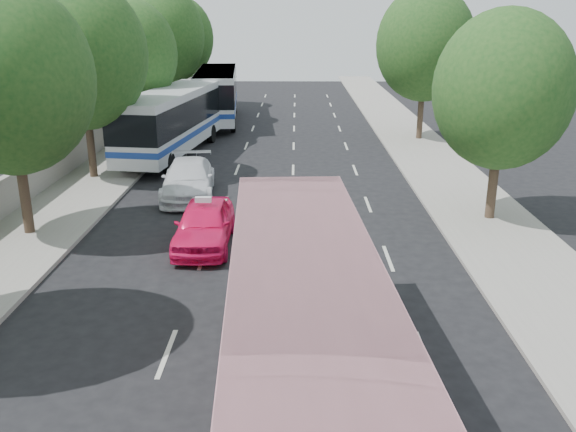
{
  "coord_description": "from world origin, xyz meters",
  "views": [
    {
      "loc": [
        1.14,
        -14.64,
        7.63
      ],
      "look_at": [
        0.9,
        3.56,
        1.6
      ],
      "focal_mm": 38.0,
      "sensor_mm": 36.0,
      "label": 1
    }
  ],
  "objects_px": {
    "pink_bus": "(303,312)",
    "tour_coach_front": "(172,117)",
    "pink_taxi": "(204,224)",
    "white_pickup": "(188,179)",
    "tour_coach_rear": "(217,91)"
  },
  "relations": [
    {
      "from": "tour_coach_front",
      "to": "tour_coach_rear",
      "type": "height_order",
      "value": "tour_coach_rear"
    },
    {
      "from": "white_pickup",
      "to": "tour_coach_rear",
      "type": "height_order",
      "value": "tour_coach_rear"
    },
    {
      "from": "pink_taxi",
      "to": "pink_bus",
      "type": "bearing_deg",
      "value": -70.61
    },
    {
      "from": "white_pickup",
      "to": "tour_coach_rear",
      "type": "distance_m",
      "value": 19.76
    },
    {
      "from": "pink_bus",
      "to": "tour_coach_rear",
      "type": "xyz_separation_m",
      "value": [
        -6.01,
        34.78,
        0.14
      ]
    },
    {
      "from": "pink_bus",
      "to": "pink_taxi",
      "type": "xyz_separation_m",
      "value": [
        -3.3,
        9.11,
        -1.36
      ]
    },
    {
      "from": "white_pickup",
      "to": "tour_coach_front",
      "type": "height_order",
      "value": "tour_coach_front"
    },
    {
      "from": "tour_coach_front",
      "to": "white_pickup",
      "type": "bearing_deg",
      "value": -67.39
    },
    {
      "from": "white_pickup",
      "to": "tour_coach_rear",
      "type": "bearing_deg",
      "value": 87.71
    },
    {
      "from": "pink_taxi",
      "to": "white_pickup",
      "type": "height_order",
      "value": "pink_taxi"
    },
    {
      "from": "pink_bus",
      "to": "tour_coach_front",
      "type": "xyz_separation_m",
      "value": [
        -7.09,
        23.33,
        0.05
      ]
    },
    {
      "from": "pink_taxi",
      "to": "white_pickup",
      "type": "bearing_deg",
      "value": 104.13
    },
    {
      "from": "tour_coach_rear",
      "to": "pink_bus",
      "type": "bearing_deg",
      "value": -84.97
    },
    {
      "from": "pink_bus",
      "to": "pink_taxi",
      "type": "relative_size",
      "value": 2.37
    },
    {
      "from": "pink_bus",
      "to": "tour_coach_rear",
      "type": "relative_size",
      "value": 0.85
    }
  ]
}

